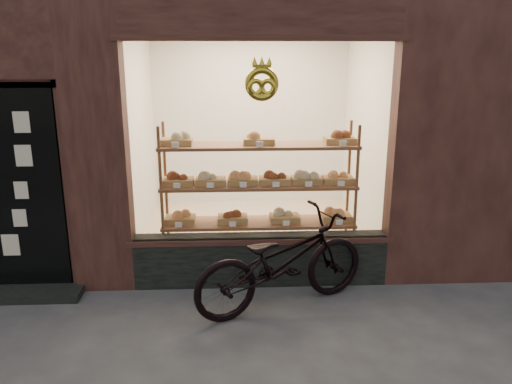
{
  "coord_description": "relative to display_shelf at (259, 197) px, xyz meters",
  "views": [
    {
      "loc": [
        0.16,
        -2.89,
        2.44
      ],
      "look_at": [
        0.39,
        2.0,
        1.07
      ],
      "focal_mm": 35.0,
      "sensor_mm": 36.0,
      "label": 1
    }
  ],
  "objects": [
    {
      "name": "display_shelf",
      "position": [
        0.0,
        0.0,
        0.0
      ],
      "size": [
        2.2,
        0.45,
        1.7
      ],
      "color": "brown",
      "rests_on": "ground"
    },
    {
      "name": "bicycle",
      "position": [
        0.18,
        -0.97,
        -0.37
      ],
      "size": [
        1.94,
        1.33,
        0.97
      ],
      "primitive_type": "imported",
      "rotation": [
        0.0,
        0.0,
        1.99
      ],
      "color": "black",
      "rests_on": "ground"
    }
  ]
}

